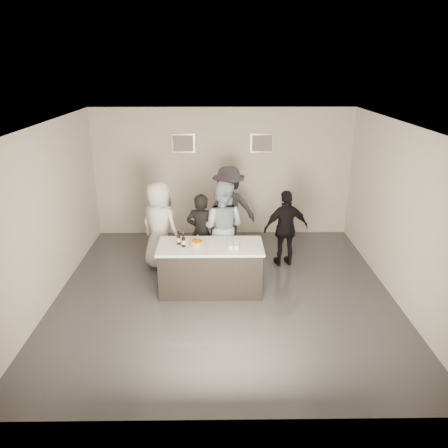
# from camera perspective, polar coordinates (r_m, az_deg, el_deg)

# --- Properties ---
(floor) EXTENTS (6.00, 6.00, 0.00)m
(floor) POSITION_cam_1_polar(r_m,az_deg,el_deg) (8.02, 0.05, -8.98)
(floor) COLOR #3D3D42
(floor) RESTS_ON ground
(ceiling) EXTENTS (6.00, 6.00, 0.00)m
(ceiling) POSITION_cam_1_polar(r_m,az_deg,el_deg) (7.05, 0.05, 12.78)
(ceiling) COLOR white
(wall_back) EXTENTS (6.00, 0.04, 3.00)m
(wall_back) POSITION_cam_1_polar(r_m,az_deg,el_deg) (10.28, -0.18, 6.69)
(wall_back) COLOR beige
(wall_back) RESTS_ON ground
(wall_front) EXTENTS (6.00, 0.04, 3.00)m
(wall_front) POSITION_cam_1_polar(r_m,az_deg,el_deg) (4.67, 0.55, -10.97)
(wall_front) COLOR beige
(wall_front) RESTS_ON ground
(wall_left) EXTENTS (0.04, 6.00, 3.00)m
(wall_left) POSITION_cam_1_polar(r_m,az_deg,el_deg) (7.95, -22.12, 1.02)
(wall_left) COLOR beige
(wall_left) RESTS_ON ground
(wall_right) EXTENTS (0.04, 6.00, 3.00)m
(wall_right) POSITION_cam_1_polar(r_m,az_deg,el_deg) (8.02, 22.01, 1.20)
(wall_right) COLOR beige
(wall_right) RESTS_ON ground
(picture_left) EXTENTS (0.54, 0.04, 0.44)m
(picture_left) POSITION_cam_1_polar(r_m,az_deg,el_deg) (10.14, -5.36, 10.45)
(picture_left) COLOR #B2B2B7
(picture_left) RESTS_ON wall_back
(picture_right) EXTENTS (0.54, 0.04, 0.44)m
(picture_right) POSITION_cam_1_polar(r_m,az_deg,el_deg) (10.16, 4.99, 10.48)
(picture_right) COLOR #B2B2B7
(picture_right) RESTS_ON wall_back
(bar_counter) EXTENTS (1.86, 0.86, 0.90)m
(bar_counter) POSITION_cam_1_polar(r_m,az_deg,el_deg) (7.91, -1.76, -5.76)
(bar_counter) COLOR white
(bar_counter) RESTS_ON ground
(cake) EXTENTS (0.24, 0.24, 0.07)m
(cake) POSITION_cam_1_polar(r_m,az_deg,el_deg) (7.71, -3.60, -2.52)
(cake) COLOR yellow
(cake) RESTS_ON bar_counter
(beer_bottle_a) EXTENTS (0.07, 0.07, 0.26)m
(beer_bottle_a) POSITION_cam_1_polar(r_m,az_deg,el_deg) (7.74, -5.94, -1.75)
(beer_bottle_a) COLOR black
(beer_bottle_a) RESTS_ON bar_counter
(beer_bottle_b) EXTENTS (0.07, 0.07, 0.26)m
(beer_bottle_b) POSITION_cam_1_polar(r_m,az_deg,el_deg) (7.63, -5.32, -2.06)
(beer_bottle_b) COLOR black
(beer_bottle_b) RESTS_ON bar_counter
(tumbler_cluster) EXTENTS (0.19, 0.30, 0.08)m
(tumbler_cluster) POSITION_cam_1_polar(r_m,az_deg,el_deg) (7.63, 1.25, -2.71)
(tumbler_cluster) COLOR #C46012
(tumbler_cluster) RESTS_ON bar_counter
(candles) EXTENTS (0.24, 0.08, 0.01)m
(candles) POSITION_cam_1_polar(r_m,az_deg,el_deg) (7.50, -3.71, -3.48)
(candles) COLOR pink
(candles) RESTS_ON bar_counter
(person_main_black) EXTENTS (0.65, 0.50, 1.60)m
(person_main_black) POSITION_cam_1_polar(r_m,az_deg,el_deg) (8.53, -2.98, -1.20)
(person_main_black) COLOR black
(person_main_black) RESTS_ON ground
(person_main_blue) EXTENTS (1.05, 0.92, 1.84)m
(person_main_blue) POSITION_cam_1_polar(r_m,az_deg,el_deg) (8.50, -0.22, -0.38)
(person_main_blue) COLOR #98AFC7
(person_main_blue) RESTS_ON ground
(person_guest_left) EXTENTS (1.04, 0.95, 1.78)m
(person_guest_left) POSITION_cam_1_polar(r_m,az_deg,el_deg) (8.73, -8.39, -0.24)
(person_guest_left) COLOR silver
(person_guest_left) RESTS_ON ground
(person_guest_right) EXTENTS (0.98, 0.55, 1.58)m
(person_guest_right) POSITION_cam_1_polar(r_m,az_deg,el_deg) (8.88, 8.10, -0.57)
(person_guest_right) COLOR black
(person_guest_right) RESTS_ON ground
(person_guest_back) EXTENTS (1.36, 0.99, 1.89)m
(person_guest_back) POSITION_cam_1_polar(r_m,az_deg,el_deg) (9.43, 0.59, 1.92)
(person_guest_back) COLOR #343039
(person_guest_back) RESTS_ON ground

